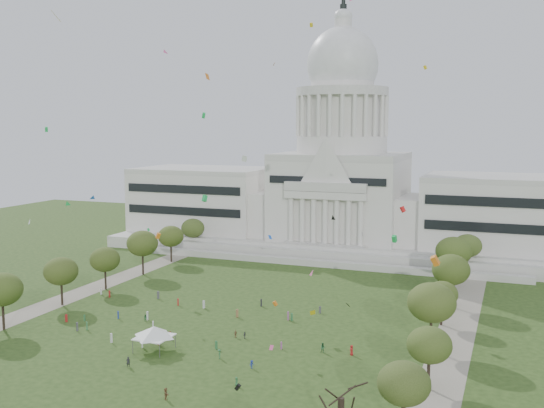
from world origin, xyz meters
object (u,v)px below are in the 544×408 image
(big_bare_tree, at_px, (341,393))
(person_0, at_px, (352,350))
(capitol, at_px, (341,187))
(event_tent, at_px, (154,331))

(big_bare_tree, height_order, person_0, big_bare_tree)
(capitol, distance_m, person_0, 110.84)
(big_bare_tree, relative_size, event_tent, 1.40)
(event_tent, relative_size, person_0, 4.54)
(big_bare_tree, relative_size, person_0, 6.33)
(event_tent, bearing_deg, capitol, 86.74)
(big_bare_tree, distance_m, event_tent, 51.65)
(big_bare_tree, bearing_deg, event_tent, 150.17)
(event_tent, distance_m, person_0, 38.80)
(capitol, relative_size, event_tent, 17.45)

